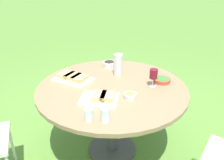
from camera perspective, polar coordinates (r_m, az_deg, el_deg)
name	(u,v)px	position (r m, az deg, el deg)	size (l,w,h in m)	color
ground_plane	(112,149)	(2.48, 0.00, -17.52)	(40.00, 40.00, 0.00)	#5B8C38
dining_table	(112,95)	(2.09, 0.00, -3.96)	(1.39, 1.39, 0.77)	#4C4C51
water_pitcher	(118,65)	(2.23, 1.59, 4.05)	(0.10, 0.09, 0.22)	silver
wine_glass	(154,74)	(2.01, 10.81, 1.45)	(0.07, 0.07, 0.17)	silver
platter_bread_main	(101,98)	(1.80, -2.82, -4.63)	(0.36, 0.38, 0.06)	white
platter_charcuterie	(73,78)	(2.17, -10.19, 0.60)	(0.42, 0.39, 0.06)	white
bowl_fries	(130,96)	(1.83, 4.75, -4.06)	(0.10, 0.10, 0.05)	silver
bowl_salad	(162,80)	(2.16, 12.86, 0.02)	(0.16, 0.16, 0.04)	#B74733
bowl_olives	(109,64)	(2.46, -0.75, 4.20)	(0.14, 0.14, 0.06)	silver
cup_water_near	(105,115)	(1.54, -1.74, -9.08)	(0.07, 0.07, 0.11)	silver
cup_water_far	(89,114)	(1.56, -6.14, -8.94)	(0.06, 0.06, 0.09)	silver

